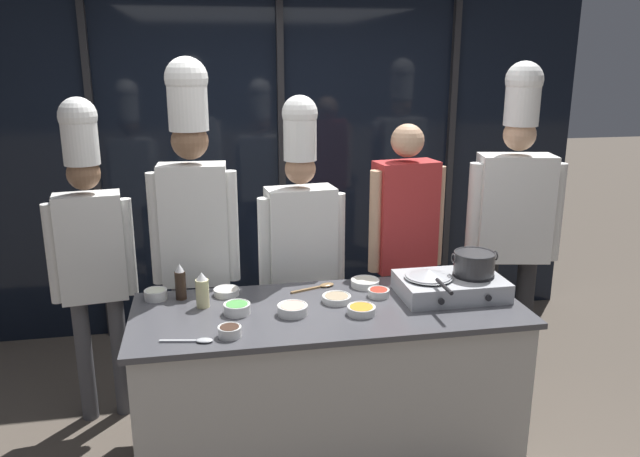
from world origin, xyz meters
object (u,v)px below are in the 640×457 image
at_px(prep_bowl_chili_flakes, 379,292).
at_px(chef_sous, 194,209).
at_px(prep_bowl_soy_glaze, 230,331).
at_px(prep_bowl_garlic, 365,282).
at_px(prep_bowl_carrots, 361,310).
at_px(chef_head, 90,236).
at_px(chef_pastry, 514,205).
at_px(portable_stove, 450,286).
at_px(person_guest, 404,233).
at_px(prep_bowl_shrimp, 292,309).
at_px(serving_spoon_solid, 321,286).
at_px(frying_pan, 429,274).
at_px(prep_bowl_bean_sprouts, 156,294).
at_px(prep_bowl_onion, 226,291).
at_px(prep_bowl_scallions, 237,308).
at_px(chef_line, 301,233).
at_px(stock_pot, 474,262).
at_px(squeeze_bottle_oil, 202,290).
at_px(serving_spoon_slotted, 197,341).
at_px(squeeze_bottle_soy, 180,282).
at_px(prep_bowl_mushrooms, 337,298).

xyz_separation_m(prep_bowl_chili_flakes, chef_sous, (-0.95, 0.48, 0.38)).
distance_m(prep_bowl_soy_glaze, prep_bowl_garlic, 0.92).
relative_size(prep_bowl_soy_glaze, prep_bowl_carrots, 0.77).
relative_size(chef_head, chef_pastry, 0.91).
height_order(portable_stove, person_guest, person_guest).
distance_m(prep_bowl_shrimp, chef_sous, 0.87).
bearing_deg(serving_spoon_solid, frying_pan, -25.04).
relative_size(frying_pan, chef_head, 0.23).
relative_size(prep_bowl_soy_glaze, prep_bowl_bean_sprouts, 0.91).
height_order(prep_bowl_carrots, prep_bowl_garlic, prep_bowl_carrots).
height_order(prep_bowl_onion, prep_bowl_scallions, prep_bowl_scallions).
height_order(prep_bowl_onion, chef_line, chef_line).
xyz_separation_m(stock_pot, squeeze_bottle_oil, (-1.43, 0.08, -0.09)).
distance_m(prep_bowl_garlic, serving_spoon_slotted, 1.06).
xyz_separation_m(prep_bowl_soy_glaze, chef_head, (-0.73, 0.91, 0.22)).
height_order(prep_bowl_soy_glaze, prep_bowl_carrots, prep_bowl_soy_glaze).
distance_m(prep_bowl_onion, chef_sous, 0.52).
distance_m(prep_bowl_soy_glaze, person_guest, 1.44).
distance_m(serving_spoon_slotted, chef_line, 1.13).
bearing_deg(prep_bowl_soy_glaze, serving_spoon_slotted, -168.39).
bearing_deg(squeeze_bottle_soy, prep_bowl_shrimp, -29.60).
bearing_deg(frying_pan, squeeze_bottle_oil, 175.70).
bearing_deg(prep_bowl_carrots, serving_spoon_slotted, -168.30).
distance_m(chef_head, chef_line, 1.20).
bearing_deg(serving_spoon_slotted, chef_pastry, 25.56).
bearing_deg(chef_line, prep_bowl_shrimp, 71.58).
relative_size(prep_bowl_onion, prep_bowl_garlic, 0.86).
height_order(frying_pan, prep_bowl_garlic, frying_pan).
relative_size(prep_bowl_soy_glaze, chef_line, 0.06).
distance_m(frying_pan, prep_bowl_onion, 1.08).
height_order(portable_stove, chef_pastry, chef_pastry).
bearing_deg(portable_stove, prep_bowl_chili_flakes, 171.84).
bearing_deg(chef_head, prep_bowl_soy_glaze, 120.83).
height_order(prep_bowl_scallions, chef_line, chef_line).
xyz_separation_m(squeeze_bottle_oil, chef_head, (-0.61, 0.54, 0.16)).
xyz_separation_m(frying_pan, stock_pot, (0.25, 0.01, 0.05)).
distance_m(prep_bowl_onion, prep_bowl_mushrooms, 0.60).
height_order(prep_bowl_soy_glaze, prep_bowl_onion, prep_bowl_soy_glaze).
height_order(portable_stove, prep_bowl_bean_sprouts, portable_stove).
relative_size(portable_stove, chef_line, 0.29).
bearing_deg(prep_bowl_onion, prep_bowl_mushrooms, -20.02).
relative_size(prep_bowl_scallions, chef_sous, 0.06).
height_order(prep_bowl_soy_glaze, serving_spoon_slotted, prep_bowl_soy_glaze).
bearing_deg(prep_bowl_soy_glaze, prep_bowl_shrimp, 31.71).
relative_size(prep_bowl_scallions, serving_spoon_slotted, 0.56).
distance_m(prep_bowl_carrots, serving_spoon_solid, 0.42).
relative_size(prep_bowl_mushrooms, serving_spoon_slotted, 0.63).
height_order(prep_bowl_bean_sprouts, chef_pastry, chef_pastry).
relative_size(prep_bowl_shrimp, prep_bowl_carrots, 1.07).
xyz_separation_m(chef_sous, person_guest, (1.26, 0.06, -0.22)).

